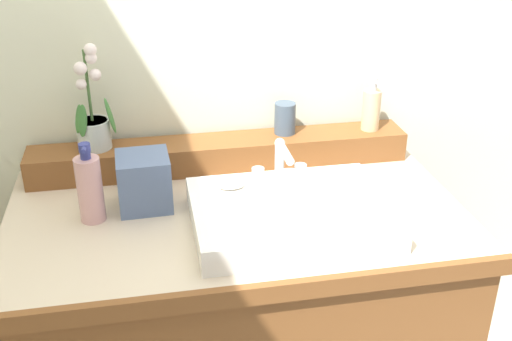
{
  "coord_description": "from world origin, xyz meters",
  "views": [
    {
      "loc": [
        -0.21,
        -1.35,
        1.63
      ],
      "look_at": [
        0.05,
        -0.03,
        0.97
      ],
      "focal_mm": 43.42,
      "sensor_mm": 36.0,
      "label": 1
    }
  ],
  "objects_px": {
    "soap_bar": "(231,184)",
    "soap_dispenser": "(371,108)",
    "sink_basin": "(291,217)",
    "tumbler_cup": "(285,118)",
    "potted_plant": "(93,121)",
    "lotion_bottle": "(90,188)",
    "tissue_box": "(144,181)"
  },
  "relations": [
    {
      "from": "potted_plant",
      "to": "lotion_bottle",
      "type": "height_order",
      "value": "potted_plant"
    },
    {
      "from": "soap_bar",
      "to": "lotion_bottle",
      "type": "relative_size",
      "value": 0.34
    },
    {
      "from": "soap_dispenser",
      "to": "sink_basin",
      "type": "bearing_deg",
      "value": -131.7
    },
    {
      "from": "soap_dispenser",
      "to": "tumbler_cup",
      "type": "bearing_deg",
      "value": 176.0
    },
    {
      "from": "soap_bar",
      "to": "lotion_bottle",
      "type": "distance_m",
      "value": 0.34
    },
    {
      "from": "sink_basin",
      "to": "lotion_bottle",
      "type": "height_order",
      "value": "lotion_bottle"
    },
    {
      "from": "soap_dispenser",
      "to": "lotion_bottle",
      "type": "xyz_separation_m",
      "value": [
        -0.8,
        -0.24,
        -0.06
      ]
    },
    {
      "from": "tumbler_cup",
      "to": "lotion_bottle",
      "type": "xyz_separation_m",
      "value": [
        -0.54,
        -0.26,
        -0.04
      ]
    },
    {
      "from": "tumbler_cup",
      "to": "lotion_bottle",
      "type": "height_order",
      "value": "lotion_bottle"
    },
    {
      "from": "soap_bar",
      "to": "soap_dispenser",
      "type": "xyz_separation_m",
      "value": [
        0.46,
        0.26,
        0.07
      ]
    },
    {
      "from": "soap_bar",
      "to": "soap_dispenser",
      "type": "bearing_deg",
      "value": 29.79
    },
    {
      "from": "tumbler_cup",
      "to": "potted_plant",
      "type": "bearing_deg",
      "value": -179.16
    },
    {
      "from": "potted_plant",
      "to": "tissue_box",
      "type": "relative_size",
      "value": 2.1
    },
    {
      "from": "soap_dispenser",
      "to": "soap_bar",
      "type": "bearing_deg",
      "value": -150.21
    },
    {
      "from": "potted_plant",
      "to": "tissue_box",
      "type": "xyz_separation_m",
      "value": [
        0.12,
        -0.2,
        -0.09
      ]
    },
    {
      "from": "potted_plant",
      "to": "soap_dispenser",
      "type": "xyz_separation_m",
      "value": [
        0.79,
        -0.01,
        -0.02
      ]
    },
    {
      "from": "sink_basin",
      "to": "soap_dispenser",
      "type": "xyz_separation_m",
      "value": [
        0.33,
        0.37,
        0.12
      ]
    },
    {
      "from": "sink_basin",
      "to": "lotion_bottle",
      "type": "distance_m",
      "value": 0.49
    },
    {
      "from": "sink_basin",
      "to": "tumbler_cup",
      "type": "bearing_deg",
      "value": 79.21
    },
    {
      "from": "lotion_bottle",
      "to": "tissue_box",
      "type": "distance_m",
      "value": 0.14
    },
    {
      "from": "sink_basin",
      "to": "tumbler_cup",
      "type": "relative_size",
      "value": 5.09
    },
    {
      "from": "sink_basin",
      "to": "tumbler_cup",
      "type": "distance_m",
      "value": 0.4
    },
    {
      "from": "tumbler_cup",
      "to": "tissue_box",
      "type": "height_order",
      "value": "tumbler_cup"
    },
    {
      "from": "tumbler_cup",
      "to": "tissue_box",
      "type": "xyz_separation_m",
      "value": [
        -0.41,
        -0.21,
        -0.06
      ]
    },
    {
      "from": "sink_basin",
      "to": "tissue_box",
      "type": "distance_m",
      "value": 0.38
    },
    {
      "from": "lotion_bottle",
      "to": "sink_basin",
      "type": "bearing_deg",
      "value": -15.4
    },
    {
      "from": "potted_plant",
      "to": "tumbler_cup",
      "type": "relative_size",
      "value": 3.18
    },
    {
      "from": "sink_basin",
      "to": "soap_bar",
      "type": "bearing_deg",
      "value": 140.33
    },
    {
      "from": "soap_dispenser",
      "to": "lotion_bottle",
      "type": "bearing_deg",
      "value": -163.3
    },
    {
      "from": "soap_dispenser",
      "to": "tissue_box",
      "type": "height_order",
      "value": "soap_dispenser"
    },
    {
      "from": "soap_dispenser",
      "to": "potted_plant",
      "type": "bearing_deg",
      "value": 179.28
    },
    {
      "from": "sink_basin",
      "to": "potted_plant",
      "type": "relative_size",
      "value": 1.6
    }
  ]
}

